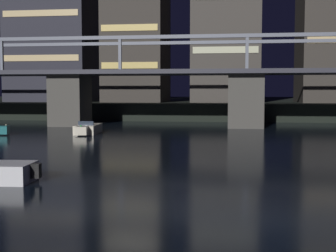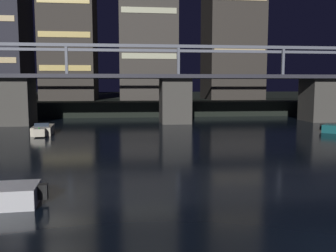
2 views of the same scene
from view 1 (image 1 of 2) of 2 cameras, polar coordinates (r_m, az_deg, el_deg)
ground_plane at (r=12.84m, az=15.19°, el=-12.88°), size 400.00×400.00×0.00m
far_riverbank at (r=96.97m, az=8.56°, el=2.68°), size 240.00×80.00×2.20m
river_bridge at (r=48.94m, az=9.56°, el=4.52°), size 82.22×6.40×9.38m
tower_west_tall at (r=71.27m, az=-3.84°, el=13.62°), size 8.69×11.42×26.55m
speedboat_near_center at (r=41.66m, az=-9.91°, el=-0.37°), size 2.11×5.23×1.16m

